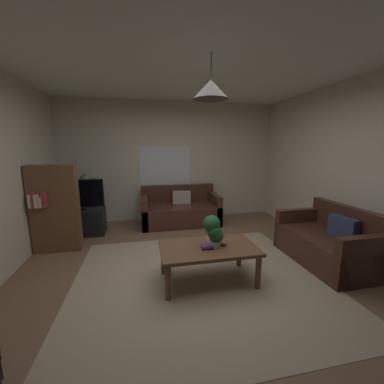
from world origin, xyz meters
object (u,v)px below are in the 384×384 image
book_on_table_1 (207,246)px  bookshelf_corner (55,209)px  book_on_table_0 (207,248)px  remote_on_table_0 (221,244)px  couch_under_window (180,211)px  potted_plant_on_table (214,231)px  couch_right_side (328,244)px  potted_palm_corner (79,202)px  coffee_table (208,252)px  tv_stand (80,222)px  pendant_lamp (211,89)px  tv (77,194)px

book_on_table_1 → bookshelf_corner: size_ratio=0.09×
book_on_table_0 → remote_on_table_0: (0.20, 0.09, 0.00)m
couch_under_window → bookshelf_corner: 2.42m
potted_plant_on_table → couch_under_window: bearing=90.9°
book_on_table_1 → couch_right_side: bearing=5.5°
potted_palm_corner → bookshelf_corner: size_ratio=0.91×
bookshelf_corner → remote_on_table_0: bearing=-30.2°
potted_plant_on_table → potted_palm_corner: (-2.13, 2.54, -0.12)m
coffee_table → potted_palm_corner: 3.28m
coffee_table → tv_stand: (-1.96, 2.08, -0.14)m
tv_stand → couch_under_window: bearing=7.9°
tv_stand → remote_on_table_0: bearing=-43.7°
couch_under_window → remote_on_table_0: (0.14, -2.32, 0.19)m
coffee_table → book_on_table_1: 0.12m
couch_under_window → potted_palm_corner: 2.12m
couch_right_side → bookshelf_corner: bearing=-107.4°
potted_plant_on_table → tv_stand: 2.93m
remote_on_table_0 → couch_under_window: bearing=72.4°
couch_right_side → remote_on_table_0: couch_right_side is taller
couch_right_side → coffee_table: size_ratio=1.16×
book_on_table_0 → couch_right_side: bearing=5.7°
remote_on_table_0 → coffee_table: bearing=170.5°
book_on_table_1 → bookshelf_corner: 2.57m
book_on_table_0 → potted_palm_corner: size_ratio=0.11×
coffee_table → book_on_table_0: bearing=-119.7°
book_on_table_1 → bookshelf_corner: (-2.12, 1.44, 0.21)m
couch_under_window → bookshelf_corner: bearing=-156.0°
couch_right_side → potted_palm_corner: bearing=-121.7°
book_on_table_1 → potted_plant_on_table: (0.10, 0.06, 0.17)m
book_on_table_0 → tv_stand: 2.89m
remote_on_table_0 → pendant_lamp: size_ratio=0.33×
couch_right_side → potted_palm_corner: 4.61m
couch_right_side → bookshelf_corner: size_ratio=0.99×
bookshelf_corner → tv: bearing=74.5°
book_on_table_0 → potted_palm_corner: potted_palm_corner is taller
book_on_table_0 → book_on_table_1: size_ratio=1.07×
coffee_table → tv_stand: bearing=133.4°
book_on_table_0 → bookshelf_corner: (-2.12, 1.44, 0.24)m
coffee_table → book_on_table_1: size_ratio=9.09×
book_on_table_1 → potted_palm_corner: potted_palm_corner is taller
tv_stand → tv: bearing=-90.0°
couch_under_window → tv_stand: 2.01m
couch_right_side → book_on_table_1: bearing=-84.5°
couch_under_window → couch_right_side: bearing=-50.6°
remote_on_table_0 → bookshelf_corner: 2.69m
book_on_table_0 → coffee_table: bearing=60.3°
coffee_table → tv: size_ratio=1.28×
coffee_table → tv: 2.87m
book_on_table_0 → tv_stand: tv_stand is taller
potted_palm_corner → bookshelf_corner: bookshelf_corner is taller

